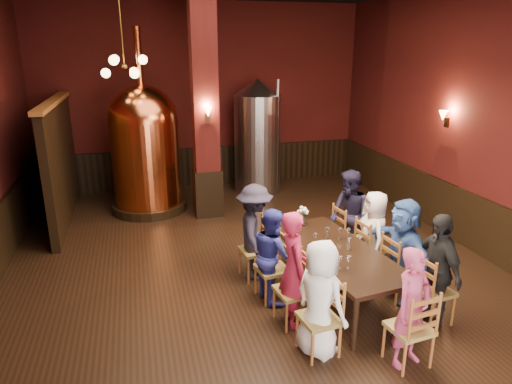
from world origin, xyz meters
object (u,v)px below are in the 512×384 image
object	(u,v)px
person_1	(294,269)
person_2	(272,255)
rose_vase	(303,213)
person_0	(320,299)
dining_table	(337,254)
steel_vessel	(258,136)
copper_kettle	(145,148)

from	to	relation	value
person_1	person_2	xyz separation A→B (m)	(-0.08, 0.65, -0.10)
person_2	person_1	bearing A→B (deg)	-178.60
rose_vase	person_0	bearing A→B (deg)	-105.42
dining_table	steel_vessel	size ratio (longest dim) A/B	0.91
dining_table	rose_vase	size ratio (longest dim) A/B	8.06
copper_kettle	steel_vessel	world-z (taller)	copper_kettle
dining_table	rose_vase	distance (m)	1.03
copper_kettle	steel_vessel	bearing A→B (deg)	15.41
person_1	dining_table	bearing A→B (deg)	-58.48
dining_table	rose_vase	world-z (taller)	rose_vase
person_0	steel_vessel	world-z (taller)	steel_vessel
person_1	steel_vessel	size ratio (longest dim) A/B	0.57
copper_kettle	rose_vase	size ratio (longest dim) A/B	12.37
person_2	copper_kettle	size ratio (longest dim) A/B	0.35
person_0	copper_kettle	xyz separation A→B (m)	(-1.71, 5.59, 0.69)
copper_kettle	rose_vase	distance (m)	4.21
person_1	person_2	distance (m)	0.67
person_0	person_2	distance (m)	1.33
rose_vase	steel_vessel	bearing A→B (deg)	84.67
dining_table	person_1	bearing A→B (deg)	-158.78
person_2	rose_vase	size ratio (longest dim) A/B	4.37
dining_table	person_2	xyz separation A→B (m)	(-0.88, 0.22, -0.01)
person_0	person_2	world-z (taller)	person_0
person_0	copper_kettle	world-z (taller)	copper_kettle
person_2	dining_table	bearing A→B (deg)	-109.82
dining_table	person_0	distance (m)	1.31
person_2	rose_vase	distance (m)	1.10
person_1	rose_vase	world-z (taller)	person_1
copper_kettle	steel_vessel	size ratio (longest dim) A/B	1.40
person_0	person_2	size ratio (longest dim) A/B	1.05
person_1	copper_kettle	world-z (taller)	copper_kettle
person_0	steel_vessel	xyz separation A→B (m)	(0.97, 6.33, 0.66)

